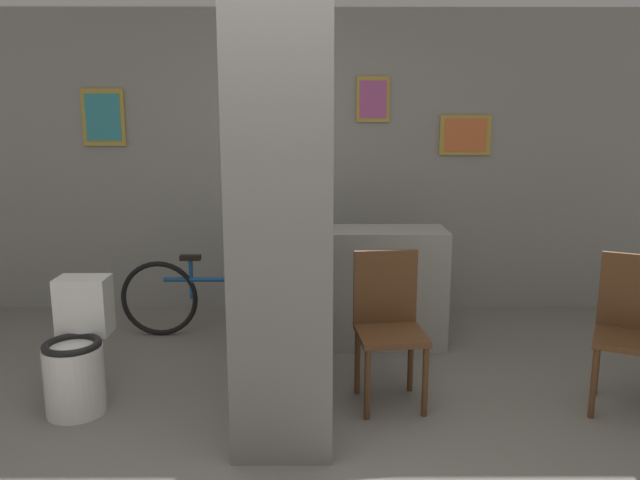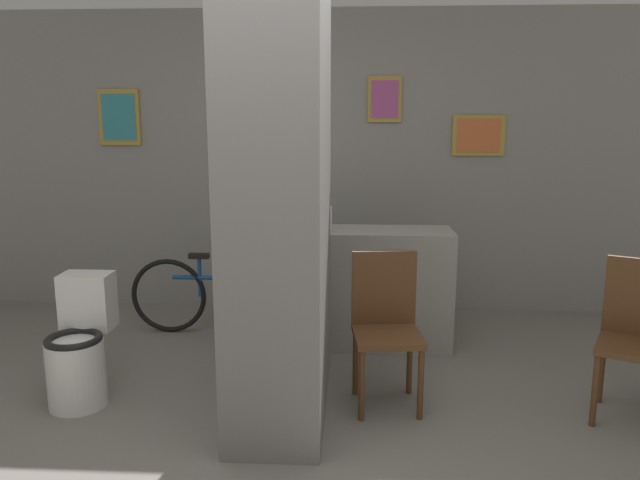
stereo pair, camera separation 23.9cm
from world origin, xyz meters
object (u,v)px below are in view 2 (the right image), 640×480
Objects in this scene: bicycle at (233,295)px; bottle_tall at (328,217)px; chair_by_doorway at (637,333)px; chair_near_pillar at (386,322)px; toilet at (80,349)px.

bicycle is 1.04m from bottle_tall.
chair_by_doorway is 3.31× the size of bottle_tall.
bicycle is (-1.16, 1.13, -0.19)m from chair_near_pillar.
chair_near_pillar reaches higher than toilet.
toilet is 1.42m from bicycle.
bottle_tall is at bearing 34.62° from toilet.
chair_by_doorway is 0.56× the size of bicycle.
bottle_tall is (-0.39, 0.91, 0.49)m from chair_near_pillar.
chair_by_doorway reaches higher than bicycle.
bottle_tall is (0.77, -0.22, 0.68)m from bicycle.
toilet is 0.83× the size of chair_by_doorway.
chair_by_doorway is 2.87m from bicycle.
bicycle is at bearing -179.16° from chair_by_doorway.
toilet is 3.28m from chair_by_doorway.
chair_near_pillar is 1.00× the size of chair_by_doorway.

